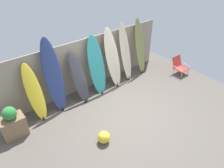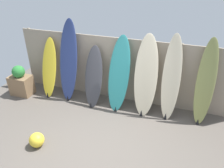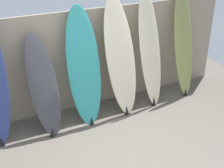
# 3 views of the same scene
# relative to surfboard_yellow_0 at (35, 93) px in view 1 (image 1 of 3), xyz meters

# --- Properties ---
(ground) EXTENTS (7.68, 7.68, 0.00)m
(ground) POSITION_rel_surfboard_yellow_0_xyz_m (2.07, -1.62, -0.82)
(ground) COLOR #5B544C
(fence_back) EXTENTS (6.08, 0.11, 1.80)m
(fence_back) POSITION_rel_surfboard_yellow_0_xyz_m (2.07, 0.39, 0.08)
(fence_back) COLOR gray
(fence_back) RESTS_ON ground
(surfboard_yellow_0) EXTENTS (0.48, 0.67, 1.66)m
(surfboard_yellow_0) POSITION_rel_surfboard_yellow_0_xyz_m (0.00, 0.00, 0.00)
(surfboard_yellow_0) COLOR yellow
(surfboard_yellow_0) RESTS_ON ground
(surfboard_navy_1) EXTENTS (0.53, 0.61, 2.23)m
(surfboard_navy_1) POSITION_rel_surfboard_yellow_0_xyz_m (0.64, 0.02, 0.29)
(surfboard_navy_1) COLOR navy
(surfboard_navy_1) RESTS_ON ground
(surfboard_charcoal_2) EXTENTS (0.55, 0.71, 1.60)m
(surfboard_charcoal_2) POSITION_rel_surfboard_yellow_0_xyz_m (1.41, -0.07, -0.03)
(surfboard_charcoal_2) COLOR #38383D
(surfboard_charcoal_2) RESTS_ON ground
(surfboard_teal_3) EXTENTS (0.60, 0.66, 1.95)m
(surfboard_teal_3) POSITION_rel_surfboard_yellow_0_xyz_m (2.10, -0.04, 0.15)
(surfboard_teal_3) COLOR teal
(surfboard_teal_3) RESTS_ON ground
(surfboard_cream_4) EXTENTS (0.65, 0.70, 2.04)m
(surfboard_cream_4) POSITION_rel_surfboard_yellow_0_xyz_m (2.79, -0.01, 0.20)
(surfboard_cream_4) COLOR beige
(surfboard_cream_4) RESTS_ON ground
(surfboard_cream_5) EXTENTS (0.50, 0.61, 2.10)m
(surfboard_cream_5) POSITION_rel_surfboard_yellow_0_xyz_m (3.40, 0.01, 0.21)
(surfboard_cream_5) COLOR beige
(surfboard_cream_5) RESTS_ON ground
(surfboard_olive_6) EXTENTS (0.46, 0.56, 2.08)m
(surfboard_olive_6) POSITION_rel_surfboard_yellow_0_xyz_m (4.17, 0.06, 0.21)
(surfboard_olive_6) COLOR olive
(surfboard_olive_6) RESTS_ON ground
(beach_chair) EXTENTS (0.50, 0.56, 0.65)m
(beach_chair) POSITION_rel_surfboard_yellow_0_xyz_m (5.28, -1.04, -0.49)
(beach_chair) COLOR silver
(beach_chair) RESTS_ON ground
(planter_box) EXTENTS (0.62, 0.43, 0.92)m
(planter_box) POSITION_rel_surfboard_yellow_0_xyz_m (-0.82, -0.33, -0.42)
(planter_box) COLOR #846647
(planter_box) RESTS_ON ground
(beach_ball) EXTENTS (0.32, 0.32, 0.32)m
(beach_ball) POSITION_rel_surfboard_yellow_0_xyz_m (0.88, -2.02, -0.65)
(beach_ball) COLOR yellow
(beach_ball) RESTS_ON ground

